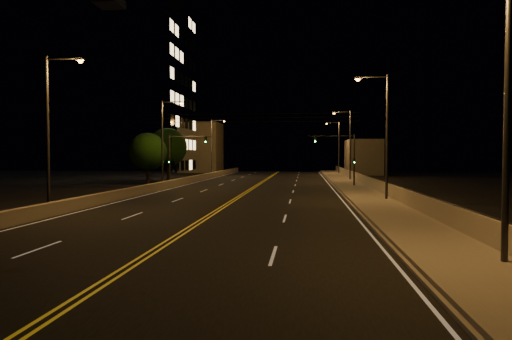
# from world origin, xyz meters

# --- Properties ---
(ground) EXTENTS (160.00, 160.00, 0.00)m
(ground) POSITION_xyz_m (0.00, 0.00, 0.00)
(ground) COLOR black
(ground) RESTS_ON ground
(road) EXTENTS (18.00, 120.00, 0.02)m
(road) POSITION_xyz_m (0.00, 20.00, 0.01)
(road) COLOR black
(road) RESTS_ON ground
(sidewalk) EXTENTS (3.60, 120.00, 0.30)m
(sidewalk) POSITION_xyz_m (10.80, 20.00, 0.15)
(sidewalk) COLOR gray
(sidewalk) RESTS_ON ground
(curb) EXTENTS (0.14, 120.00, 0.15)m
(curb) POSITION_xyz_m (8.93, 20.00, 0.07)
(curb) COLOR gray
(curb) RESTS_ON ground
(parapet_wall) EXTENTS (0.30, 120.00, 1.00)m
(parapet_wall) POSITION_xyz_m (12.45, 20.00, 0.80)
(parapet_wall) COLOR gray
(parapet_wall) RESTS_ON sidewalk
(jersey_barrier) EXTENTS (0.45, 120.00, 0.83)m
(jersey_barrier) POSITION_xyz_m (-9.23, 20.00, 0.41)
(jersey_barrier) COLOR gray
(jersey_barrier) RESTS_ON ground
(distant_building_right) EXTENTS (6.00, 10.00, 6.47)m
(distant_building_right) POSITION_xyz_m (16.50, 68.22, 3.24)
(distant_building_right) COLOR slate
(distant_building_right) RESTS_ON ground
(distant_building_left) EXTENTS (8.00, 8.00, 10.33)m
(distant_building_left) POSITION_xyz_m (-16.00, 74.24, 5.16)
(distant_building_left) COLOR slate
(distant_building_left) RESTS_ON ground
(parapet_rail) EXTENTS (0.06, 120.00, 0.06)m
(parapet_rail) POSITION_xyz_m (12.45, 20.00, 1.33)
(parapet_rail) COLOR black
(parapet_rail) RESTS_ON parapet_wall
(lane_markings) EXTENTS (17.32, 116.00, 0.00)m
(lane_markings) POSITION_xyz_m (0.00, 19.93, 0.02)
(lane_markings) COLOR silver
(lane_markings) RESTS_ON road
(streetlight_0) EXTENTS (2.55, 0.28, 9.67)m
(streetlight_0) POSITION_xyz_m (11.53, 0.30, 5.55)
(streetlight_0) COLOR #2D2D33
(streetlight_0) RESTS_ON ground
(streetlight_1) EXTENTS (2.55, 0.28, 9.67)m
(streetlight_1) POSITION_xyz_m (11.53, 19.57, 5.55)
(streetlight_1) COLOR #2D2D33
(streetlight_1) RESTS_ON ground
(streetlight_2) EXTENTS (2.55, 0.28, 9.67)m
(streetlight_2) POSITION_xyz_m (11.53, 45.77, 5.55)
(streetlight_2) COLOR #2D2D33
(streetlight_2) RESTS_ON ground
(streetlight_3) EXTENTS (2.55, 0.28, 9.67)m
(streetlight_3) POSITION_xyz_m (11.53, 65.23, 5.55)
(streetlight_3) COLOR #2D2D33
(streetlight_3) RESTS_ON ground
(streetlight_4) EXTENTS (2.55, 0.28, 9.67)m
(streetlight_4) POSITION_xyz_m (-9.93, 11.16, 5.55)
(streetlight_4) COLOR #2D2D33
(streetlight_4) RESTS_ON ground
(streetlight_5) EXTENTS (2.55, 0.28, 9.67)m
(streetlight_5) POSITION_xyz_m (-9.93, 32.57, 5.55)
(streetlight_5) COLOR #2D2D33
(streetlight_5) RESTS_ON ground
(streetlight_6) EXTENTS (2.55, 0.28, 9.67)m
(streetlight_6) POSITION_xyz_m (-9.93, 57.92, 5.55)
(streetlight_6) COLOR #2D2D33
(streetlight_6) RESTS_ON ground
(traffic_signal_right) EXTENTS (5.11, 0.31, 5.92)m
(traffic_signal_right) POSITION_xyz_m (9.98, 33.88, 3.76)
(traffic_signal_right) COLOR #2D2D33
(traffic_signal_right) RESTS_ON ground
(traffic_signal_left) EXTENTS (5.11, 0.31, 5.92)m
(traffic_signal_left) POSITION_xyz_m (-8.78, 33.88, 3.76)
(traffic_signal_left) COLOR #2D2D33
(traffic_signal_left) RESTS_ON ground
(overhead_wires) EXTENTS (22.00, 0.03, 0.83)m
(overhead_wires) POSITION_xyz_m (0.00, 29.50, 7.40)
(overhead_wires) COLOR black
(building_tower) EXTENTS (24.00, 15.00, 28.19)m
(building_tower) POSITION_xyz_m (-24.94, 50.95, 13.52)
(building_tower) COLOR slate
(building_tower) RESTS_ON ground
(tree_0) EXTENTS (4.70, 4.70, 6.37)m
(tree_0) POSITION_xyz_m (-13.67, 37.22, 4.01)
(tree_0) COLOR black
(tree_0) RESTS_ON ground
(tree_1) EXTENTS (5.58, 5.58, 7.57)m
(tree_1) POSITION_xyz_m (-14.22, 46.72, 4.77)
(tree_1) COLOR black
(tree_1) RESTS_ON ground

